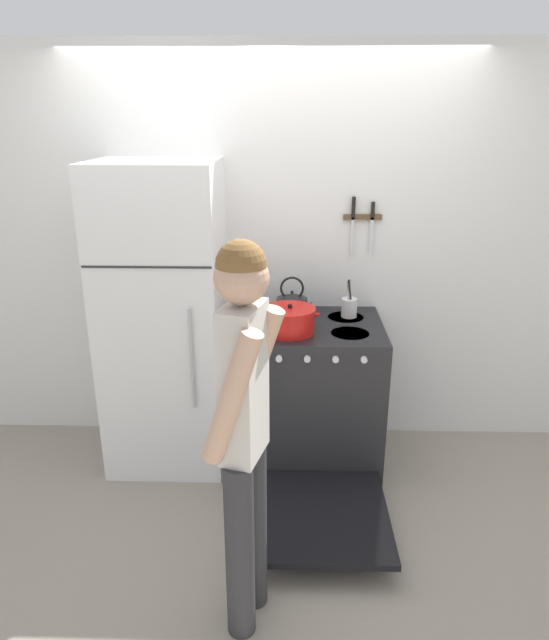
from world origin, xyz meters
name	(u,v)px	position (x,y,z in m)	size (l,w,h in m)	color
ground_plane	(271,429)	(0.00, 0.00, 0.00)	(14.00, 14.00, 0.00)	gray
wall_back	(271,254)	(0.00, 0.03, 1.27)	(10.00, 0.06, 2.55)	silver
refrigerator	(164,320)	(-0.65, -0.32, 0.95)	(0.72, 0.67, 1.89)	white
stove_range	(317,397)	(0.30, -0.39, 0.46)	(0.78, 1.45, 0.93)	#232326
dutch_oven_pot	(290,320)	(0.12, -0.49, 1.01)	(0.34, 0.30, 0.18)	red
tea_kettle	(292,304)	(0.14, -0.21, 1.01)	(0.24, 0.19, 0.26)	black
utensil_jar	(349,307)	(0.49, -0.20, 1.00)	(0.10, 0.10, 0.25)	silver
person	(244,424)	(-0.05, -1.61, 0.98)	(0.34, 0.40, 1.72)	#2D2D30
wall_knife_strip	(362,217)	(0.57, -0.02, 1.53)	(0.24, 0.03, 0.36)	brown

